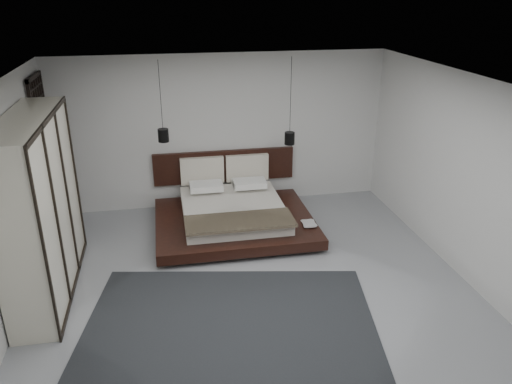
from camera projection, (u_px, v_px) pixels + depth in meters
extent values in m
plane|color=gray|center=(252.00, 288.00, 6.89)|extent=(6.00, 6.00, 0.00)
plane|color=white|center=(251.00, 84.00, 5.82)|extent=(6.00, 6.00, 0.00)
plane|color=silver|center=(222.00, 132.00, 9.08)|extent=(6.00, 0.00, 6.00)
plane|color=silver|center=(326.00, 352.00, 3.64)|extent=(6.00, 0.00, 6.00)
plane|color=silver|center=(0.00, 213.00, 5.84)|extent=(0.00, 6.00, 6.00)
plane|color=silver|center=(466.00, 179.00, 6.88)|extent=(0.00, 6.00, 6.00)
cube|color=black|center=(47.00, 156.00, 8.10)|extent=(0.05, 0.90, 2.60)
cube|color=black|center=(234.00, 229.00, 8.47)|extent=(2.05, 1.68, 0.07)
cube|color=black|center=(234.00, 223.00, 8.42)|extent=(2.61, 2.15, 0.17)
cube|color=beige|center=(233.00, 210.00, 8.46)|extent=(1.68, 1.87, 0.21)
cube|color=black|center=(240.00, 221.00, 7.75)|extent=(1.70, 0.65, 0.05)
cube|color=white|center=(206.00, 187.00, 8.98)|extent=(0.58, 0.37, 0.11)
cube|color=white|center=(248.00, 184.00, 9.12)|extent=(0.58, 0.37, 0.11)
cube|color=white|center=(206.00, 186.00, 8.84)|extent=(0.58, 0.37, 0.11)
cube|color=white|center=(250.00, 183.00, 8.98)|extent=(0.58, 0.37, 0.11)
cube|color=black|center=(224.00, 166.00, 9.29)|extent=(2.61, 0.08, 0.60)
cube|color=beige|center=(202.00, 171.00, 9.15)|extent=(0.79, 0.10, 0.50)
cube|color=beige|center=(247.00, 168.00, 9.30)|extent=(0.79, 0.10, 0.50)
imported|color=#99724C|center=(303.00, 224.00, 8.15)|extent=(0.22, 0.28, 0.02)
imported|color=#99724C|center=(303.00, 224.00, 8.11)|extent=(0.24, 0.30, 0.02)
cylinder|color=black|center=(160.00, 95.00, 7.94)|extent=(0.01, 0.01, 1.11)
cylinder|color=black|center=(163.00, 135.00, 8.20)|extent=(0.18, 0.18, 0.22)
cylinder|color=#FFE0B2|center=(164.00, 141.00, 8.23)|extent=(0.13, 0.13, 0.01)
cylinder|color=black|center=(291.00, 95.00, 8.35)|extent=(0.01, 0.01, 1.28)
cylinder|color=black|center=(290.00, 138.00, 8.63)|extent=(0.18, 0.18, 0.22)
cylinder|color=#FFE0B2|center=(289.00, 143.00, 8.67)|extent=(0.13, 0.13, 0.01)
cube|color=beige|center=(39.00, 209.00, 6.44)|extent=(0.55, 2.40, 2.40)
cube|color=black|center=(48.00, 119.00, 6.04)|extent=(0.03, 2.40, 0.06)
cube|color=black|center=(75.00, 283.00, 6.94)|extent=(0.03, 2.40, 0.06)
cube|color=black|center=(45.00, 252.00, 5.40)|extent=(0.03, 0.05, 2.40)
cube|color=black|center=(57.00, 220.00, 6.12)|extent=(0.03, 0.05, 2.40)
cube|color=black|center=(68.00, 195.00, 6.85)|extent=(0.03, 0.05, 2.40)
cube|color=black|center=(76.00, 175.00, 7.57)|extent=(0.03, 0.05, 2.40)
cube|color=black|center=(231.00, 327.00, 6.09)|extent=(3.95, 3.14, 0.02)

